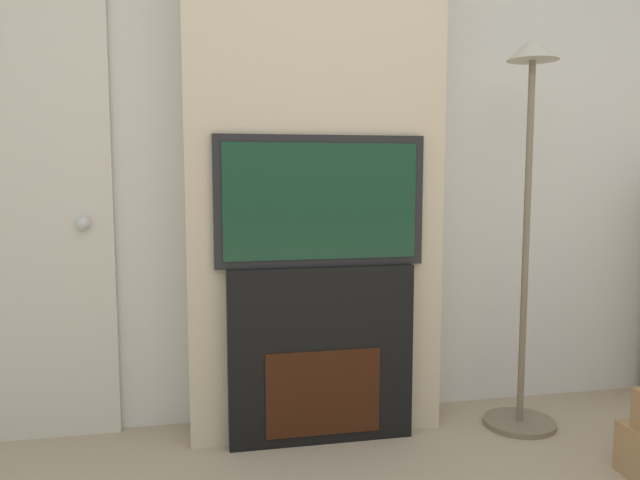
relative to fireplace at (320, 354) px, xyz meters
name	(u,v)px	position (x,y,z in m)	size (l,w,h in m)	color
wall_back	(306,135)	(0.00, 0.32, 0.97)	(6.00, 0.06, 2.70)	silver
chimney_breast	(313,132)	(0.00, 0.15, 0.97)	(1.12, 0.29, 2.70)	beige
fireplace	(320,354)	(0.00, 0.00, 0.00)	(0.80, 0.15, 0.77)	black
television	(320,201)	(0.00, 0.00, 0.67)	(0.90, 0.07, 0.56)	black
floor_lamp	(528,193)	(0.94, -0.05, 0.70)	(0.33, 0.33, 1.76)	#726651
entry_door	(14,214)	(-1.28, 0.26, 0.61)	(0.81, 0.09, 1.99)	beige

